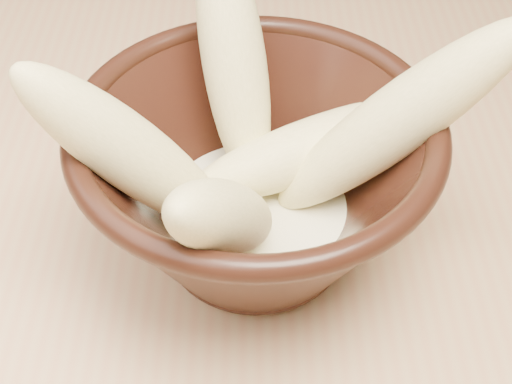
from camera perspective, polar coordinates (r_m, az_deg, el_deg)
table at (r=0.56m, az=-11.48°, el=-12.40°), size 1.20×0.80×0.75m
bowl at (r=0.45m, az=-0.00°, el=0.94°), size 0.23×0.23×0.12m
milk_puddle at (r=0.47m, az=-0.00°, el=-1.68°), size 0.13×0.13×0.02m
banana_upright at (r=0.46m, az=-1.78°, el=10.48°), size 0.07×0.13×0.17m
banana_left at (r=0.41m, az=-9.94°, el=3.01°), size 0.14×0.06×0.16m
banana_right at (r=0.43m, az=11.00°, el=5.48°), size 0.16×0.04×0.17m
banana_across at (r=0.47m, az=5.19°, el=3.65°), size 0.19×0.11×0.05m
banana_front at (r=0.39m, az=-2.58°, el=-2.09°), size 0.09×0.14×0.14m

